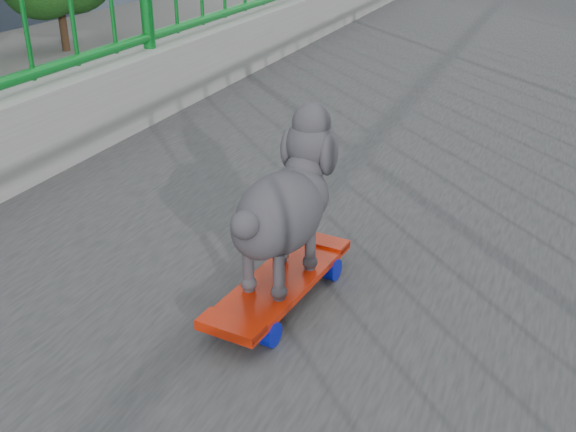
# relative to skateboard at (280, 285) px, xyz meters

# --- Properties ---
(railing) EXTENTS (3.00, 24.00, 1.42)m
(railing) POSITION_rel_skateboard_xyz_m (0.20, 1.30, 0.16)
(railing) COLOR gray
(railing) RESTS_ON footbridge
(skateboard) EXTENTS (0.20, 0.53, 0.07)m
(skateboard) POSITION_rel_skateboard_xyz_m (0.00, 0.00, 0.00)
(skateboard) COLOR red
(skateboard) RESTS_ON footbridge
(poodle) EXTENTS (0.21, 0.44, 0.37)m
(poodle) POSITION_rel_skateboard_xyz_m (0.00, 0.02, 0.22)
(poodle) COLOR #2C2A2F
(poodle) RESTS_ON skateboard
(car_2) EXTENTS (2.33, 5.06, 1.41)m
(car_2) POSITION_rel_skateboard_xyz_m (-12.20, 17.00, -6.35)
(car_2) COLOR #B00B07
(car_2) RESTS_ON ground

